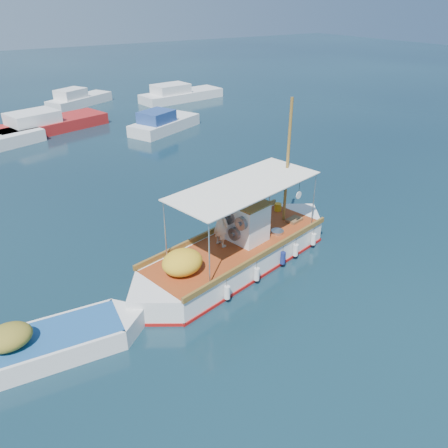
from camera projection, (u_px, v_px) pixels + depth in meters
ground at (235, 252)px, 17.15m from camera, size 160.00×160.00×0.00m
fishing_caique at (236, 252)px, 16.08m from camera, size 9.50×4.13×5.94m
dinghy at (41, 348)px, 12.06m from camera, size 5.94×2.12×1.46m
bg_boat_n at (47, 125)px, 31.99m from camera, size 8.62×4.86×1.80m
bg_boat_ne at (163, 124)px, 32.09m from camera, size 6.13×4.40×1.80m
bg_boat_e at (179, 95)px, 41.43m from camera, size 8.30×3.54×1.80m
bg_boat_far_n at (78, 100)px, 39.40m from camera, size 6.43×4.69×1.80m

